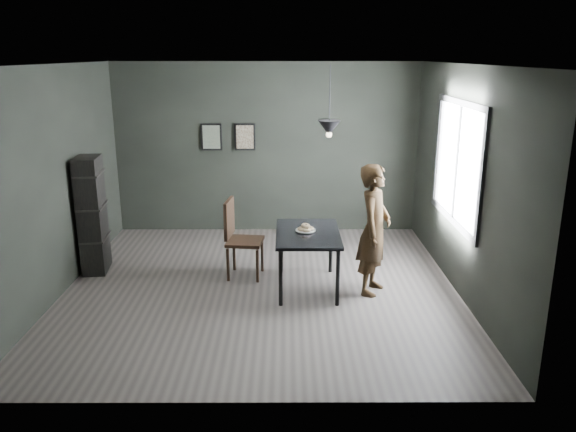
{
  "coord_description": "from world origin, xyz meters",
  "views": [
    {
      "loc": [
        0.33,
        -6.73,
        2.92
      ],
      "look_at": [
        0.35,
        0.05,
        0.95
      ],
      "focal_mm": 35.0,
      "sensor_mm": 36.0,
      "label": 1
    }
  ],
  "objects_px": {
    "cafe_table": "(308,238)",
    "woman": "(374,230)",
    "white_plate": "(306,231)",
    "pendant_lamp": "(329,128)",
    "wood_chair": "(238,233)",
    "shelf_unit": "(92,215)"
  },
  "relations": [
    {
      "from": "wood_chair",
      "to": "white_plate",
      "type": "bearing_deg",
      "value": -15.08
    },
    {
      "from": "woman",
      "to": "cafe_table",
      "type": "bearing_deg",
      "value": 104.12
    },
    {
      "from": "wood_chair",
      "to": "pendant_lamp",
      "type": "bearing_deg",
      "value": -7.77
    },
    {
      "from": "white_plate",
      "to": "cafe_table",
      "type": "bearing_deg",
      "value": -59.24
    },
    {
      "from": "cafe_table",
      "to": "wood_chair",
      "type": "relative_size",
      "value": 1.13
    },
    {
      "from": "white_plate",
      "to": "shelf_unit",
      "type": "height_order",
      "value": "shelf_unit"
    },
    {
      "from": "cafe_table",
      "to": "woman",
      "type": "distance_m",
      "value": 0.84
    },
    {
      "from": "white_plate",
      "to": "shelf_unit",
      "type": "xyz_separation_m",
      "value": [
        -2.89,
        0.57,
        0.05
      ]
    },
    {
      "from": "cafe_table",
      "to": "wood_chair",
      "type": "distance_m",
      "value": 1.01
    },
    {
      "from": "shelf_unit",
      "to": "pendant_lamp",
      "type": "xyz_separation_m",
      "value": [
        3.17,
        -0.52,
        1.25
      ]
    },
    {
      "from": "woman",
      "to": "wood_chair",
      "type": "relative_size",
      "value": 1.54
    },
    {
      "from": "white_plate",
      "to": "woman",
      "type": "distance_m",
      "value": 0.86
    },
    {
      "from": "pendant_lamp",
      "to": "wood_chair",
      "type": "bearing_deg",
      "value": 165.39
    },
    {
      "from": "woman",
      "to": "wood_chair",
      "type": "distance_m",
      "value": 1.83
    },
    {
      "from": "wood_chair",
      "to": "woman",
      "type": "bearing_deg",
      "value": -10.08
    },
    {
      "from": "woman",
      "to": "pendant_lamp",
      "type": "relative_size",
      "value": 1.9
    },
    {
      "from": "white_plate",
      "to": "shelf_unit",
      "type": "bearing_deg",
      "value": 168.84
    },
    {
      "from": "cafe_table",
      "to": "pendant_lamp",
      "type": "height_order",
      "value": "pendant_lamp"
    },
    {
      "from": "white_plate",
      "to": "pendant_lamp",
      "type": "bearing_deg",
      "value": 11.07
    },
    {
      "from": "woman",
      "to": "wood_chair",
      "type": "xyz_separation_m",
      "value": [
        -1.74,
        0.53,
        -0.22
      ]
    },
    {
      "from": "white_plate",
      "to": "wood_chair",
      "type": "bearing_deg",
      "value": 158.09
    },
    {
      "from": "woman",
      "to": "shelf_unit",
      "type": "distance_m",
      "value": 3.81
    }
  ]
}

